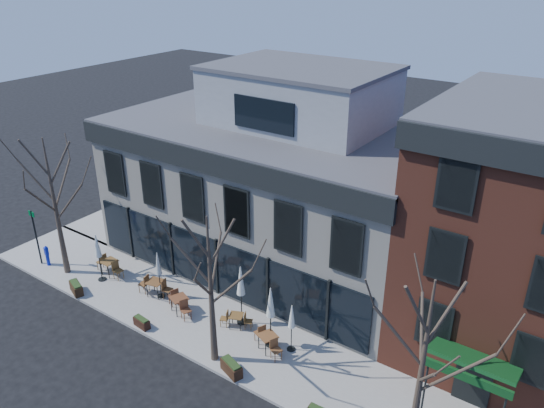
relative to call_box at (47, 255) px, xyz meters
The scene contains 23 objects.
ground 10.58m from the call_box, 18.63° to the left, with size 120.00×120.00×0.00m, color black.
sidewalk_front 13.33m from the call_box, ahead, with size 33.50×4.70×0.15m, color gray.
sidewalk_side 9.48m from the call_box, 97.60° to the left, with size 4.50×12.00×0.15m, color gray.
corner_building 13.71m from the call_box, 39.96° to the left, with size 18.39×10.39×11.10m.
red_brick_building 24.94m from the call_box, 19.96° to the left, with size 8.20×11.78×11.18m.
tree_corner 3.75m from the call_box, ahead, with size 3.93×3.98×7.92m.
tree_mid 13.36m from the call_box, ahead, with size 3.50×3.55×7.04m.
tree_right 22.25m from the call_box, ahead, with size 3.72×3.77×7.48m.
sign_pole 1.36m from the call_box, 165.63° to the right, with size 0.50×0.10×3.40m.
call_box is the anchor object (origin of this frame).
cafe_set_0 3.97m from the call_box, 20.64° to the left, with size 2.02×0.85×1.06m.
cafe_set_1 7.44m from the call_box, 11.09° to the left, with size 2.03×0.95×1.04m.
cafe_set_2 9.40m from the call_box, ahead, with size 1.98×1.15×1.02m.
cafe_set_3 12.55m from the call_box, ahead, with size 1.63×1.03×0.85m.
cafe_set_4 14.67m from the call_box, ahead, with size 1.91×1.17×0.99m.
umbrella_0 4.08m from the call_box, 11.28° to the left, with size 0.45×0.45×2.82m.
umbrella_1 7.85m from the call_box, 11.02° to the left, with size 0.42×0.42×2.65m.
umbrella_2 12.71m from the call_box, ahead, with size 0.51×0.51×3.16m.
umbrella_3 14.68m from the call_box, ahead, with size 0.50×0.50×3.10m.
umbrella_4 15.61m from the call_box, ahead, with size 0.39×0.39×2.42m.
planter_0 3.80m from the call_box, 12.66° to the right, with size 1.17×0.78×0.61m.
planter_1 8.72m from the call_box, ahead, with size 0.93×0.46×0.50m.
planter_2 14.23m from the call_box, ahead, with size 1.20×0.78×0.63m.
Camera 1 is at (15.60, -17.55, 16.30)m, focal length 35.00 mm.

